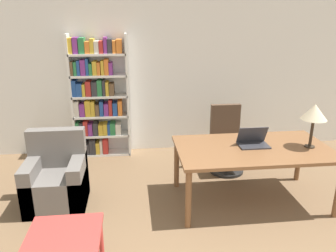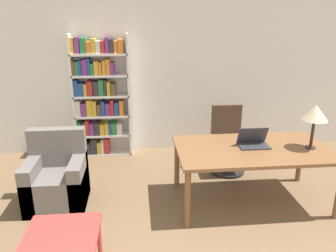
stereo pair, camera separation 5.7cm
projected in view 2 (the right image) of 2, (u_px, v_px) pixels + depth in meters
wall_back at (156, 74)px, 5.58m from camera, size 8.00×0.06×2.70m
desk at (253, 153)px, 4.05m from camera, size 1.90×1.07×0.74m
laptop at (253, 142)px, 4.07m from camera, size 0.37×0.24×0.24m
table_lamp at (315, 113)px, 3.88m from camera, size 0.31×0.31×0.55m
office_chair at (227, 142)px, 4.98m from camera, size 0.52×0.52×1.02m
side_table_blue at (62, 241)px, 2.77m from camera, size 0.61×0.58×0.55m
armchair at (57, 181)px, 4.11m from camera, size 0.71×0.66×0.94m
bookshelf at (98, 97)px, 5.41m from camera, size 0.94×0.28×2.03m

